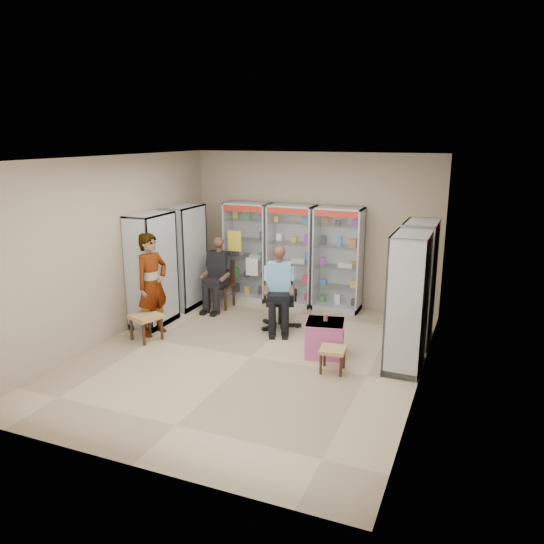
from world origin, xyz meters
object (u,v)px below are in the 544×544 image
at_px(cabinet_right_near, 407,302).
at_px(wooden_chair, 221,284).
at_px(cabinet_back_left, 248,251).
at_px(cabinet_back_right, 338,259).
at_px(office_chair, 280,298).
at_px(cabinet_back_mid, 291,255).
at_px(pink_trunk, 325,338).
at_px(cabinet_right_far, 418,283).
at_px(cabinet_left_near, 152,270).
at_px(standing_man, 152,284).
at_px(seated_shopkeeper, 279,290).
at_px(cabinet_left_far, 185,257).
at_px(woven_stool_a, 333,360).
at_px(woven_stool_b, 146,327).

xyz_separation_m(cabinet_right_near, wooden_chair, (-3.78, 1.50, -0.53)).
relative_size(cabinet_back_left, wooden_chair, 2.13).
height_order(cabinet_back_right, office_chair, cabinet_back_right).
bearing_deg(cabinet_back_mid, pink_trunk, -58.38).
xyz_separation_m(cabinet_back_left, pink_trunk, (2.32, -2.23, -0.73)).
height_order(cabinet_right_far, cabinet_left_near, same).
bearing_deg(standing_man, cabinet_back_right, -33.40).
bearing_deg(seated_shopkeeper, cabinet_back_left, 111.14).
height_order(cabinet_right_far, pink_trunk, cabinet_right_far).
height_order(cabinet_right_far, cabinet_left_far, same).
distance_m(cabinet_right_far, wooden_chair, 3.84).
height_order(cabinet_back_left, seated_shopkeeper, cabinet_back_left).
height_order(cabinet_right_far, woven_stool_a, cabinet_right_far).
xyz_separation_m(cabinet_left_far, pink_trunk, (3.25, -1.30, -0.73)).
bearing_deg(cabinet_left_far, pink_trunk, 68.21).
bearing_deg(standing_man, pink_trunk, -73.01).
relative_size(cabinet_right_near, wooden_chair, 2.13).
height_order(cabinet_right_near, pink_trunk, cabinet_right_near).
bearing_deg(wooden_chair, cabinet_right_near, -21.64).
relative_size(cabinet_left_near, woven_stool_b, 4.53).
distance_m(cabinet_left_far, pink_trunk, 3.58).
distance_m(woven_stool_a, standing_man, 3.34).
bearing_deg(woven_stool_a, standing_man, 174.63).
bearing_deg(cabinet_left_far, seated_shopkeeper, 77.41).
xyz_separation_m(cabinet_right_far, woven_stool_b, (-4.13, -1.62, -0.78)).
relative_size(cabinet_left_far, woven_stool_b, 4.53).
bearing_deg(cabinet_left_far, cabinet_back_mid, 116.32).
bearing_deg(woven_stool_b, wooden_chair, 80.16).
xyz_separation_m(cabinet_back_mid, standing_man, (-1.60, -2.45, -0.12)).
bearing_deg(standing_man, wooden_chair, -0.36).
bearing_deg(woven_stool_a, office_chair, 134.20).
relative_size(cabinet_back_left, cabinet_right_near, 1.00).
distance_m(cabinet_right_far, office_chair, 2.34).
height_order(wooden_chair, pink_trunk, wooden_chair).
xyz_separation_m(cabinet_back_mid, cabinet_right_far, (2.58, -1.13, 0.00)).
bearing_deg(woven_stool_a, cabinet_back_mid, 120.87).
bearing_deg(cabinet_left_near, cabinet_back_right, 125.65).
relative_size(cabinet_back_left, woven_stool_a, 5.59).
distance_m(office_chair, woven_stool_b, 2.33).
xyz_separation_m(cabinet_right_far, wooden_chair, (-3.78, 0.40, -0.53)).
distance_m(office_chair, standing_man, 2.21).
distance_m(cabinet_right_far, cabinet_left_near, 4.55).
xyz_separation_m(wooden_chair, pink_trunk, (2.57, -1.50, -0.20)).
bearing_deg(standing_man, cabinet_back_left, -2.13).
distance_m(cabinet_left_far, woven_stool_a, 4.06).
relative_size(office_chair, woven_stool_b, 2.48).
distance_m(cabinet_back_mid, woven_stool_a, 3.32).
bearing_deg(cabinet_back_left, woven_stool_b, -102.32).
relative_size(cabinet_left_near, seated_shopkeeper, 1.44).
bearing_deg(cabinet_right_near, cabinet_back_right, 36.16).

